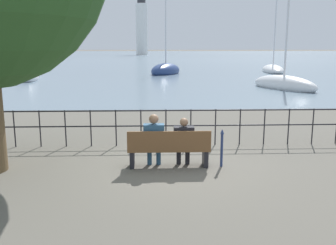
% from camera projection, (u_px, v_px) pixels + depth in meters
% --- Properties ---
extents(ground_plane, '(1000.00, 1000.00, 0.00)m').
position_uv_depth(ground_plane, '(169.00, 166.00, 8.92)').
color(ground_plane, '#605B51').
extents(harbor_water, '(600.00, 300.00, 0.01)m').
position_uv_depth(harbor_water, '(153.00, 54.00, 163.97)').
color(harbor_water, slate).
rests_on(harbor_water, ground_plane).
extents(park_bench, '(1.94, 0.45, 0.90)m').
position_uv_depth(park_bench, '(169.00, 149.00, 8.77)').
color(park_bench, brown).
rests_on(park_bench, ground_plane).
extents(seated_person_left, '(0.48, 0.35, 1.26)m').
position_uv_depth(seated_person_left, '(154.00, 138.00, 8.78)').
color(seated_person_left, navy).
rests_on(seated_person_left, ground_plane).
extents(seated_person_right, '(0.47, 0.35, 1.17)m').
position_uv_depth(seated_person_right, '(184.00, 139.00, 8.82)').
color(seated_person_right, black).
rests_on(seated_person_right, ground_plane).
extents(promenade_railing, '(14.33, 0.04, 1.05)m').
position_uv_depth(promenade_railing, '(166.00, 122.00, 10.70)').
color(promenade_railing, black).
rests_on(promenade_railing, ground_plane).
extents(closed_umbrella, '(0.09, 0.09, 0.91)m').
position_uv_depth(closed_umbrella, '(222.00, 146.00, 8.82)').
color(closed_umbrella, navy).
rests_on(closed_umbrella, ground_plane).
extents(sailboat_0, '(4.41, 5.90, 9.15)m').
position_uv_depth(sailboat_0, '(166.00, 71.00, 39.93)').
color(sailboat_0, navy).
rests_on(sailboat_0, ground_plane).
extents(sailboat_1, '(4.23, 7.60, 11.00)m').
position_uv_depth(sailboat_1, '(26.00, 75.00, 33.31)').
color(sailboat_1, silver).
rests_on(sailboat_1, ground_plane).
extents(sailboat_2, '(3.43, 8.28, 12.55)m').
position_uv_depth(sailboat_2, '(273.00, 69.00, 43.10)').
color(sailboat_2, white).
rests_on(sailboat_2, ground_plane).
extents(sailboat_3, '(3.85, 6.00, 8.01)m').
position_uv_depth(sailboat_3, '(284.00, 84.00, 25.57)').
color(sailboat_3, white).
rests_on(sailboat_3, ground_plane).
extents(harbor_lighthouse, '(4.40, 4.40, 23.05)m').
position_uv_depth(harbor_lighthouse, '(142.00, 26.00, 140.61)').
color(harbor_lighthouse, white).
rests_on(harbor_lighthouse, ground_plane).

